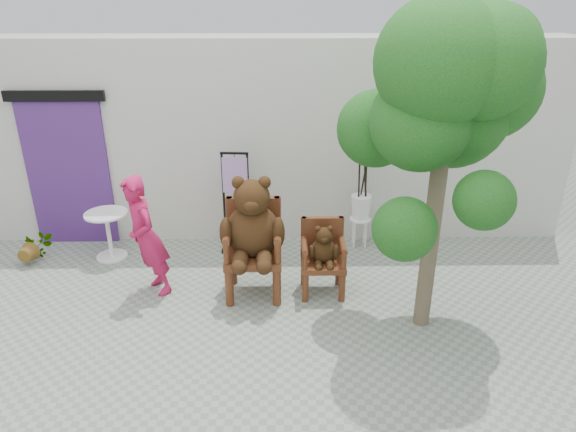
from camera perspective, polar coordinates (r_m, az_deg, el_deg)
The scene contains 11 objects.
ground_plane at distance 5.88m, azimuth -2.09°, elevation -13.65°, with size 60.00×60.00×0.00m, color gray.
back_wall at distance 8.06m, azimuth -1.87°, elevation 8.70°, with size 9.00×1.00×3.00m, color beige.
doorway at distance 8.27m, azimuth -23.24°, elevation 4.75°, with size 1.40×0.11×2.33m.
chair_big at distance 6.29m, azimuth -3.94°, elevation -1.64°, with size 0.79×0.83×1.59m.
chair_small at distance 6.48m, azimuth 3.91°, elevation -3.94°, with size 0.55×0.51×0.96m.
person at distance 6.56m, azimuth -15.50°, elevation -2.25°, with size 0.58×0.38×1.59m, color #B9164A.
cafe_table at distance 7.80m, azimuth -19.36°, elevation -1.45°, with size 0.60×0.60×0.70m.
display_stand at distance 7.57m, azimuth -5.71°, elevation 0.29°, with size 0.48×0.38×1.51m.
stool_bucket at distance 7.70m, azimuth 8.11°, elevation 1.04°, with size 0.32×0.32×1.45m.
tree at distance 5.42m, azimuth 17.72°, elevation 12.61°, with size 2.09×1.89×3.58m.
potted_plant at distance 8.19m, azimuth -26.41°, elevation -3.09°, with size 0.41×0.36×0.46m, color #103C12.
Camera 1 is at (0.13, -4.69, 3.54)m, focal length 32.00 mm.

